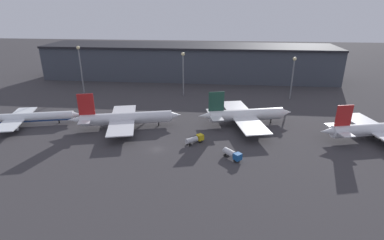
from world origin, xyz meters
The scene contains 11 objects.
ground centered at (0.00, 0.00, 0.00)m, with size 600.00×600.00×0.00m, color #383538.
terminal_building centered at (0.00, 101.64, 10.46)m, with size 179.82×31.91×20.84m.
airplane_0 centered at (-58.14, 15.58, 3.11)m, with size 45.93×27.48×12.98m.
airplane_1 centered at (-15.69, 17.37, 3.78)m, with size 42.69×33.58×14.30m.
airplane_2 centered at (30.76, 25.31, 3.90)m, with size 38.27×38.64×13.99m.
airplane_3 centered at (78.42, 16.04, 3.73)m, with size 47.63×35.15×13.54m.
service_vehicle_0 centered at (12.17, 5.79, 1.59)m, with size 6.48×5.94×2.72m.
service_vehicle_3 centered at (24.83, -3.94, 1.64)m, with size 6.08×6.32×2.79m.
lamp_post_0 centered at (-52.80, 61.98, 15.82)m, with size 1.80×1.80×24.84m.
lamp_post_1 centered at (1.32, 61.98, 14.49)m, with size 1.80×1.80×22.46m.
lamp_post_2 centered at (55.82, 61.98, 13.69)m, with size 1.80×1.80×21.03m.
Camera 1 is at (20.30, -87.58, 45.90)m, focal length 28.00 mm.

